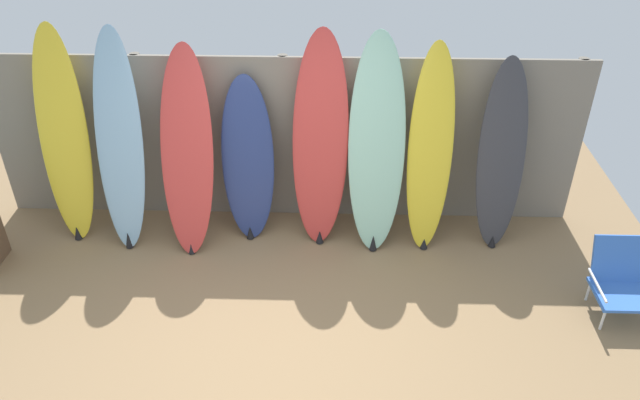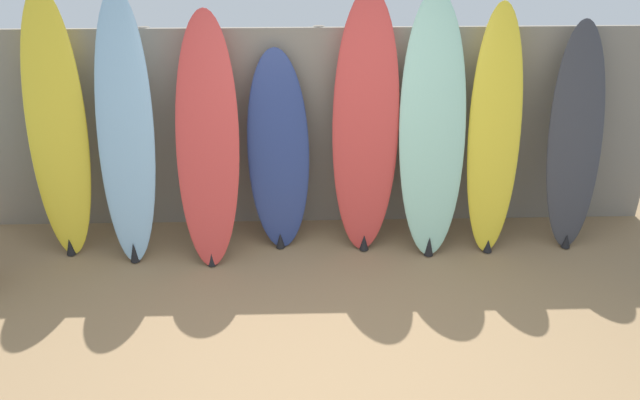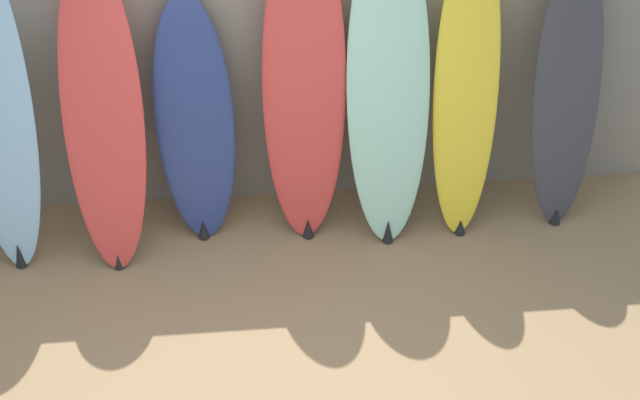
% 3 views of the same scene
% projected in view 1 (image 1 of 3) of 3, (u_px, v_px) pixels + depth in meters
% --- Properties ---
extents(ground, '(7.68, 7.68, 0.00)m').
position_uv_depth(ground, '(270.00, 345.00, 5.28)').
color(ground, '#8E704C').
extents(fence_back, '(6.08, 0.11, 1.80)m').
position_uv_depth(fence_back, '(285.00, 140.00, 6.46)').
color(fence_back, gray).
rests_on(fence_back, ground).
extents(surfboard_yellow_0, '(0.53, 0.58, 2.17)m').
position_uv_depth(surfboard_yellow_0, '(64.00, 138.00, 6.12)').
color(surfboard_yellow_0, yellow).
rests_on(surfboard_yellow_0, ground).
extents(surfboard_skyblue_1, '(0.47, 0.64, 2.16)m').
position_uv_depth(surfboard_skyblue_1, '(120.00, 144.00, 6.04)').
color(surfboard_skyblue_1, '#8CB7D6').
rests_on(surfboard_skyblue_1, ground).
extents(surfboard_red_2, '(0.52, 0.72, 2.00)m').
position_uv_depth(surfboard_red_2, '(187.00, 153.00, 6.04)').
color(surfboard_red_2, '#D13D38').
rests_on(surfboard_red_2, ground).
extents(surfboard_navy_3, '(0.56, 0.51, 1.68)m').
position_uv_depth(surfboard_navy_3, '(248.00, 161.00, 6.24)').
color(surfboard_navy_3, navy).
rests_on(surfboard_navy_3, ground).
extents(surfboard_red_4, '(0.59, 0.57, 2.14)m').
position_uv_depth(surfboard_red_4, '(320.00, 142.00, 6.07)').
color(surfboard_red_4, '#D13D38').
rests_on(surfboard_red_4, ground).
extents(surfboard_seafoam_5, '(0.55, 0.65, 2.13)m').
position_uv_depth(surfboard_seafoam_5, '(377.00, 146.00, 6.02)').
color(surfboard_seafoam_5, '#9ED6BC').
rests_on(surfboard_seafoam_5, ground).
extents(surfboard_yellow_6, '(0.47, 0.59, 2.04)m').
position_uv_depth(surfboard_yellow_6, '(430.00, 151.00, 6.03)').
color(surfboard_yellow_6, yellow).
rests_on(surfboard_yellow_6, ground).
extents(surfboard_charcoal_7, '(0.47, 0.52, 1.90)m').
position_uv_depth(surfboard_charcoal_7, '(501.00, 157.00, 6.08)').
color(surfboard_charcoal_7, '#38383D').
rests_on(surfboard_charcoal_7, ground).
extents(beach_chair, '(0.50, 0.55, 0.65)m').
position_uv_depth(beach_chair, '(620.00, 279.00, 5.50)').
color(beach_chair, silver).
rests_on(beach_chair, ground).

